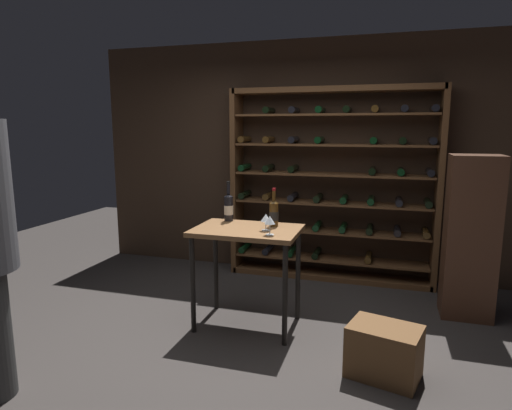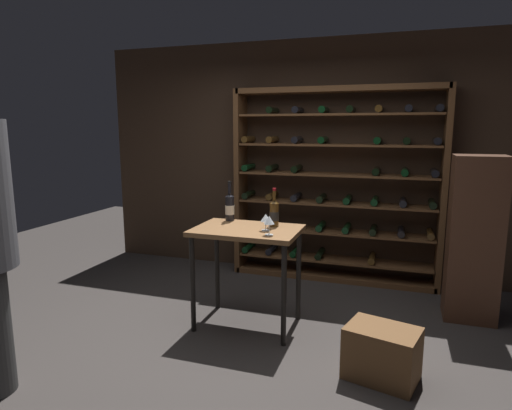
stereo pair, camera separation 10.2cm
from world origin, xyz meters
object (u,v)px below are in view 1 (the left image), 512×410
Objects in this scene: wine_bottle_black_capsule at (229,207)px; display_cabinet at (471,238)px; wine_glass_stemmed_right at (266,218)px; wine_glass_stemmed_center at (270,221)px; wine_crate at (384,351)px; wine_bottle_red_label at (274,213)px; wine_rack at (332,185)px; tasting_table at (247,242)px.

display_cabinet is at bearing 14.12° from wine_bottle_black_capsule.
display_cabinet reaches higher than wine_glass_stemmed_right.
display_cabinet is 9.56× the size of wine_glass_stemmed_center.
display_cabinet reaches higher than wine_bottle_black_capsule.
wine_bottle_black_capsule is at bearing 152.49° from wine_crate.
wine_bottle_red_label is at bearing 83.15° from wine_glass_stemmed_right.
wine_glass_stemmed_right is (0.44, -0.28, -0.03)m from wine_bottle_black_capsule.
wine_bottle_red_label is (-0.33, -1.32, -0.09)m from wine_rack.
display_cabinet is (1.89, 0.79, -0.01)m from tasting_table.
wine_glass_stemmed_center reaches higher than wine_glass_stemmed_right.
tasting_table is 2.67× the size of wine_bottle_red_label.
tasting_table is (-0.53, -1.47, -0.33)m from wine_rack.
display_cabinet is at bearing 30.39° from wine_glass_stemmed_center.
wine_glass_stemmed_center is 1.10× the size of wine_glass_stemmed_right.
wine_bottle_red_label is 0.92× the size of wine_bottle_black_capsule.
wine_glass_stemmed_center is 0.16m from wine_glass_stemmed_right.
display_cabinet is (0.71, 1.28, 0.56)m from wine_crate.
tasting_table is 0.34m from wine_bottle_red_label.
wine_rack is 6.89× the size of wine_bottle_red_label.
wine_rack is 14.82× the size of wine_glass_stemmed_center.
tasting_table is 1.88× the size of wine_crate.
wine_glass_stemmed_center is (0.05, -0.32, -0.00)m from wine_bottle_red_label.
display_cabinet is at bearing 20.82° from wine_bottle_red_label.
wine_bottle_black_capsule is at bearing 167.43° from wine_bottle_red_label.
wine_bottle_black_capsule is 0.52m from wine_glass_stemmed_right.
wine_crate is 0.32× the size of display_cabinet.
display_cabinet is (1.35, -0.68, -0.34)m from wine_rack.
wine_glass_stemmed_center is at bearing -149.61° from display_cabinet.
wine_crate is (0.64, -1.97, -0.90)m from wine_rack.
wine_glass_stemmed_right is at bearing 155.02° from wine_crate.
wine_crate is 1.42× the size of wine_bottle_red_label.
tasting_table is at bearing -109.92° from wine_rack.
wine_rack is 2.58× the size of tasting_table.
tasting_table is 0.43m from wine_bottle_black_capsule.
wine_bottle_black_capsule is (-0.46, 0.10, 0.01)m from wine_bottle_red_label.
wine_rack is 1.55m from display_cabinet.
wine_glass_stemmed_right is (-0.07, 0.14, -0.01)m from wine_glass_stemmed_center.
wine_bottle_red_label is 2.15× the size of wine_glass_stemmed_center.
display_cabinet is 10.57× the size of wine_glass_stemmed_right.
wine_glass_stemmed_right is at bearing -96.85° from wine_bottle_red_label.
tasting_table is 0.60× the size of display_cabinet.
wine_rack reaches higher than wine_glass_stemmed_right.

